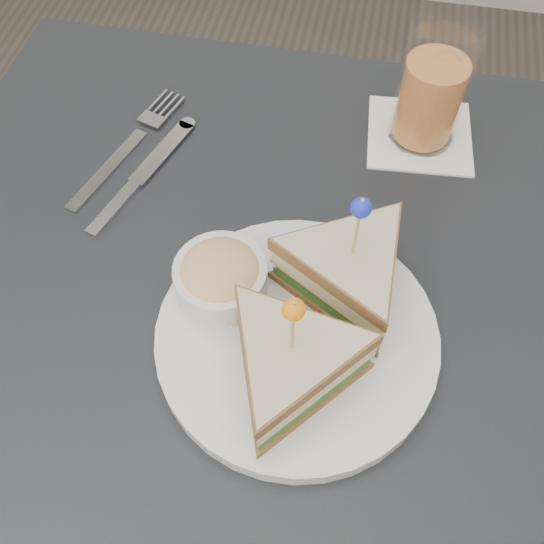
{
  "coord_description": "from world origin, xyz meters",
  "views": [
    {
      "loc": [
        0.07,
        -0.29,
        1.28
      ],
      "look_at": [
        0.01,
        0.01,
        0.8
      ],
      "focal_mm": 40.0,
      "sensor_mm": 36.0,
      "label": 1
    }
  ],
  "objects": [
    {
      "name": "ground_plane",
      "position": [
        0.0,
        0.0,
        0.0
      ],
      "size": [
        3.5,
        3.5,
        0.0
      ],
      "primitive_type": "plane",
      "color": "#3F3833"
    },
    {
      "name": "table",
      "position": [
        0.0,
        0.0,
        0.67
      ],
      "size": [
        0.8,
        0.8,
        0.75
      ],
      "color": "black",
      "rests_on": "ground"
    },
    {
      "name": "plate_meal",
      "position": [
        0.05,
        -0.03,
        0.79
      ],
      "size": [
        0.34,
        0.34,
        0.16
      ],
      "rotation": [
        0.0,
        0.0,
        0.34
      ],
      "color": "silver",
      "rests_on": "table"
    },
    {
      "name": "cutlery_fork",
      "position": [
        -0.2,
        0.19,
        0.75
      ],
      "size": [
        0.08,
        0.21,
        0.01
      ],
      "rotation": [
        0.0,
        0.0,
        -0.3
      ],
      "color": "#B7BBC2",
      "rests_on": "table"
    },
    {
      "name": "cutlery_knife",
      "position": [
        -0.17,
        0.14,
        0.75
      ],
      "size": [
        0.08,
        0.2,
        0.01
      ],
      "rotation": [
        0.0,
        0.0,
        -0.31
      ],
      "color": "silver",
      "rests_on": "table"
    },
    {
      "name": "drink_set",
      "position": [
        0.14,
        0.27,
        0.82
      ],
      "size": [
        0.13,
        0.13,
        0.16
      ],
      "rotation": [
        0.0,
        0.0,
        0.08
      ],
      "color": "white",
      "rests_on": "table"
    }
  ]
}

